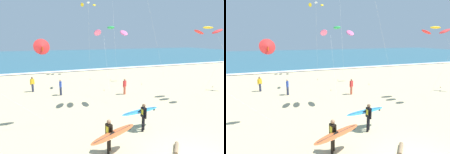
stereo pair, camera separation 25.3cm
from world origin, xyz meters
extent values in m
cube|color=#2D6075|center=(0.00, 56.29, 0.04)|extent=(160.00, 60.00, 0.08)
cube|color=white|center=(0.00, 26.59, 0.09)|extent=(160.00, 1.44, 0.01)
cylinder|color=black|center=(-0.51, 3.66, 0.44)|extent=(0.13, 0.13, 0.88)
cylinder|color=black|center=(-0.34, 3.84, 0.44)|extent=(0.13, 0.13, 0.88)
cube|color=black|center=(-0.43, 3.75, 1.18)|extent=(0.23, 0.36, 0.60)
cube|color=yellow|center=(-0.53, 3.74, 1.22)|extent=(0.03, 0.20, 0.32)
sphere|color=brown|center=(-0.43, 3.75, 1.60)|extent=(0.21, 0.21, 0.21)
cylinder|color=black|center=(-0.41, 3.52, 1.14)|extent=(0.09, 0.09, 0.56)
cylinder|color=black|center=(-0.45, 3.98, 1.29)|extent=(0.09, 0.09, 0.26)
cylinder|color=black|center=(-0.52, 4.07, 1.16)|extent=(0.26, 0.10, 0.14)
ellipsoid|color=#3399D8|center=(-0.46, 4.11, 1.12)|extent=(2.59, 0.77, 0.18)
cube|color=#333333|center=(-0.46, 4.11, 1.16)|extent=(2.23, 0.22, 0.10)
cube|color=#262628|center=(0.61, 4.20, 1.05)|extent=(0.12, 0.02, 0.14)
cylinder|color=black|center=(-3.18, 2.33, 0.44)|extent=(0.13, 0.13, 0.88)
cylinder|color=black|center=(-3.03, 2.54, 0.44)|extent=(0.13, 0.13, 0.88)
cube|color=black|center=(-3.10, 2.44, 1.18)|extent=(0.30, 0.39, 0.60)
cube|color=yellow|center=(-3.20, 2.40, 1.22)|extent=(0.07, 0.19, 0.32)
sphere|color=#A87A59|center=(-3.10, 2.44, 1.60)|extent=(0.21, 0.21, 0.21)
cylinder|color=black|center=(-3.03, 2.22, 1.29)|extent=(0.09, 0.09, 0.26)
cylinder|color=black|center=(-3.06, 2.11, 1.16)|extent=(0.26, 0.16, 0.14)
cylinder|color=black|center=(-3.18, 2.65, 1.14)|extent=(0.09, 0.09, 0.56)
ellipsoid|color=orange|center=(-2.99, 2.09, 1.12)|extent=(2.60, 1.34, 0.26)
cube|color=#333333|center=(-2.99, 2.09, 1.16)|extent=(2.13, 0.72, 0.17)
cube|color=#262628|center=(-1.97, 2.43, 1.05)|extent=(0.12, 0.05, 0.14)
ellipsoid|color=yellow|center=(2.02, 22.80, 10.31)|extent=(0.71, 1.18, 0.53)
ellipsoid|color=white|center=(1.18, 23.01, 10.64)|extent=(0.71, 1.17, 0.20)
ellipsoid|color=yellow|center=(0.33, 23.22, 10.31)|extent=(0.71, 1.18, 0.53)
cylinder|color=silver|center=(0.68, 20.97, 5.16)|extent=(1.02, 4.09, 10.12)
cylinder|color=brown|center=(0.17, 18.93, 0.05)|extent=(0.06, 0.06, 0.10)
ellipsoid|color=red|center=(7.69, 8.13, 6.06)|extent=(1.18, 0.54, 0.54)
ellipsoid|color=yellow|center=(7.74, 7.21, 6.40)|extent=(1.17, 0.54, 0.20)
ellipsoid|color=red|center=(7.79, 6.29, 6.06)|extent=(1.18, 0.54, 0.54)
cylinder|color=silver|center=(9.40, 7.30, 3.03)|extent=(3.31, 0.18, 5.86)
cone|color=red|center=(-5.80, 6.86, 5.00)|extent=(1.01, 0.52, 0.97)
cube|color=orange|center=(-5.80, 6.86, 4.86)|extent=(0.09, 0.34, 0.24)
cylinder|color=silver|center=(-8.13, 6.36, 2.42)|extent=(4.67, 1.02, 4.65)
cylinder|color=silver|center=(7.31, 14.42, 5.55)|extent=(3.92, 0.82, 10.91)
cylinder|color=brown|center=(5.35, 14.01, 0.05)|extent=(0.06, 0.06, 0.10)
cylinder|color=silver|center=(2.36, 15.70, 6.84)|extent=(0.51, 3.67, 13.48)
cylinder|color=brown|center=(2.61, 17.53, 0.05)|extent=(0.06, 0.06, 0.10)
ellipsoid|color=pink|center=(-1.64, 8.99, 5.92)|extent=(0.78, 1.39, 0.59)
ellipsoid|color=green|center=(-0.61, 8.79, 6.31)|extent=(0.78, 1.39, 0.20)
ellipsoid|color=pink|center=(0.42, 8.60, 5.92)|extent=(0.78, 1.39, 0.59)
cylinder|color=silver|center=(-0.21, 10.90, 2.96)|extent=(0.81, 4.23, 5.73)
cylinder|color=brown|center=(0.19, 13.02, 0.05)|extent=(0.06, 0.06, 0.10)
cylinder|color=brown|center=(12.28, 9.93, 0.05)|extent=(0.06, 0.06, 0.10)
cylinder|color=#D8593F|center=(1.70, 11.05, 0.42)|extent=(0.22, 0.22, 0.84)
cube|color=red|center=(1.70, 11.05, 1.11)|extent=(0.37, 0.30, 0.54)
sphere|color=#A87A59|center=(1.70, 11.05, 1.49)|extent=(0.20, 0.20, 0.20)
cylinder|color=red|center=(1.51, 10.96, 1.01)|extent=(0.08, 0.08, 0.50)
cylinder|color=red|center=(1.89, 11.14, 1.01)|extent=(0.08, 0.08, 0.50)
cylinder|color=#2D334C|center=(-4.29, 12.99, 0.42)|extent=(0.22, 0.22, 0.84)
cube|color=#3351B7|center=(-4.29, 12.99, 1.11)|extent=(0.27, 0.36, 0.54)
sphere|color=tan|center=(-4.29, 12.99, 1.49)|extent=(0.20, 0.20, 0.20)
cylinder|color=#3351B7|center=(-4.36, 12.79, 1.01)|extent=(0.08, 0.08, 0.50)
cylinder|color=#3351B7|center=(-4.23, 13.19, 1.01)|extent=(0.08, 0.08, 0.50)
cylinder|color=#2D334C|center=(-6.91, 15.30, 0.42)|extent=(0.22, 0.22, 0.84)
cube|color=gold|center=(-6.91, 15.30, 1.11)|extent=(0.37, 0.33, 0.54)
sphere|color=brown|center=(-6.91, 15.30, 1.49)|extent=(0.20, 0.20, 0.20)
cylinder|color=gold|center=(-6.74, 15.41, 1.01)|extent=(0.08, 0.08, 0.50)
cylinder|color=gold|center=(-7.08, 15.18, 1.01)|extent=(0.08, 0.08, 0.50)
cylinder|color=#846B4C|center=(0.11, 1.40, 0.09)|extent=(0.82, 0.88, 0.19)
camera|label=1|loc=(-5.92, -5.35, 5.48)|focal=30.02mm
camera|label=2|loc=(-5.69, -5.44, 5.48)|focal=30.02mm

